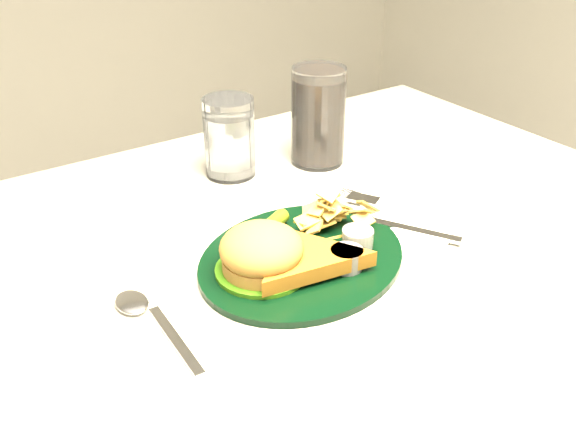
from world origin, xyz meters
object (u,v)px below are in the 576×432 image
at_px(dinner_plate, 302,240).
at_px(fork_napkin, 400,225).
at_px(cola_glass, 318,116).
at_px(water_glass, 229,137).

distance_m(dinner_plate, fork_napkin, 0.15).
bearing_deg(cola_glass, dinner_plate, -130.02).
bearing_deg(dinner_plate, cola_glass, 33.66).
distance_m(water_glass, cola_glass, 0.14).
bearing_deg(fork_napkin, water_glass, 80.03).
relative_size(dinner_plate, fork_napkin, 1.45).
distance_m(water_glass, fork_napkin, 0.29).
bearing_deg(fork_napkin, dinner_plate, 146.00).
bearing_deg(water_glass, dinner_plate, -100.93).
relative_size(dinner_plate, cola_glass, 1.78).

